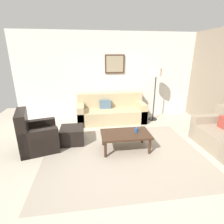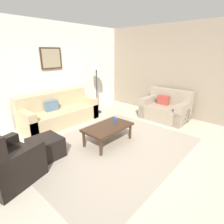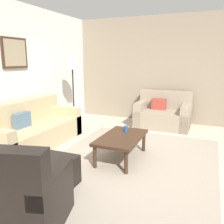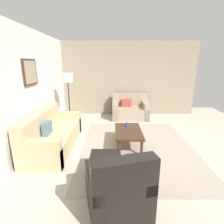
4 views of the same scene
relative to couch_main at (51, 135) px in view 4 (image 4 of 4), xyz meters
The scene contains 12 objects.
ground_plane 2.13m from the couch_main, 90.45° to the right, with size 8.00×8.00×0.00m, color #B2A893.
rear_partition 1.21m from the couch_main, 91.94° to the left, with size 6.00×0.12×2.80m, color silver.
stone_feature_panel 3.82m from the couch_main, 35.25° to the right, with size 0.12×5.20×2.80m, color gray.
area_rug 2.13m from the couch_main, 90.45° to the right, with size 3.44×2.67×0.01m, color gray.
couch_main is the anchor object (origin of this frame).
couch_loveseat 3.24m from the couch_main, 41.53° to the right, with size 0.89×1.32×0.88m.
armchair_leather 2.52m from the couch_main, 140.85° to the right, with size 0.98×0.98×0.95m.
ottoman 1.80m from the couch_main, 130.00° to the right, with size 0.56×0.56×0.40m, color black.
coffee_table 1.90m from the couch_main, 87.68° to the right, with size 1.10×0.64×0.41m.
cup 1.91m from the couch_main, 80.01° to the right, with size 0.07×0.07×0.11m, color #1E478C.
lamp_standing 1.80m from the couch_main, ahead, with size 0.32×0.32×1.71m.
framed_artwork 1.57m from the couch_main, 65.71° to the left, with size 0.63×0.04×0.59m.
Camera 4 is at (-3.92, 0.60, 2.01)m, focal length 28.03 mm.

